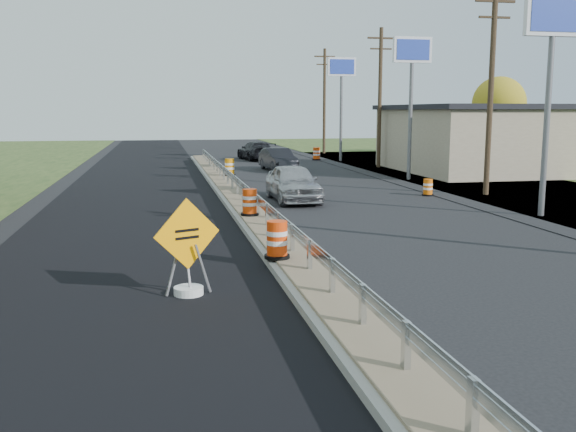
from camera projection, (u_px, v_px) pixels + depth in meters
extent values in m
plane|color=black|center=(278.00, 244.00, 18.91)|extent=(140.00, 140.00, 0.00)
cube|color=black|center=(136.00, 201.00, 27.73)|extent=(7.20, 120.00, 0.01)
cube|color=gray|center=(243.00, 203.00, 26.64)|extent=(1.60, 55.00, 0.18)
cube|color=brown|center=(243.00, 200.00, 26.62)|extent=(1.25, 55.00, 0.05)
cube|color=silver|center=(473.00, 408.00, 7.21)|extent=(0.10, 0.15, 0.70)
cube|color=silver|center=(406.00, 345.00, 9.14)|extent=(0.10, 0.15, 0.70)
cube|color=silver|center=(363.00, 304.00, 11.08)|extent=(0.10, 0.15, 0.70)
cube|color=silver|center=(332.00, 275.00, 13.01)|extent=(0.10, 0.15, 0.70)
cube|color=silver|center=(310.00, 254.00, 14.95)|extent=(0.10, 0.15, 0.70)
cube|color=silver|center=(292.00, 238.00, 16.88)|extent=(0.10, 0.15, 0.70)
cube|color=silver|center=(278.00, 225.00, 18.82)|extent=(0.10, 0.15, 0.70)
cube|color=silver|center=(267.00, 214.00, 20.75)|extent=(0.10, 0.15, 0.70)
cube|color=silver|center=(258.00, 205.00, 22.69)|extent=(0.10, 0.15, 0.70)
cube|color=silver|center=(250.00, 198.00, 24.62)|extent=(0.10, 0.15, 0.70)
cube|color=silver|center=(243.00, 191.00, 26.56)|extent=(0.10, 0.15, 0.70)
cube|color=silver|center=(237.00, 186.00, 28.49)|extent=(0.10, 0.15, 0.70)
cube|color=silver|center=(232.00, 181.00, 30.43)|extent=(0.10, 0.15, 0.70)
cube|color=silver|center=(228.00, 177.00, 32.36)|extent=(0.10, 0.15, 0.70)
cube|color=silver|center=(224.00, 173.00, 34.30)|extent=(0.10, 0.15, 0.70)
cube|color=silver|center=(220.00, 170.00, 36.23)|extent=(0.10, 0.15, 0.70)
cube|color=silver|center=(217.00, 167.00, 38.17)|extent=(0.10, 0.15, 0.70)
cube|color=silver|center=(214.00, 164.00, 40.10)|extent=(0.10, 0.15, 0.70)
cube|color=silver|center=(212.00, 162.00, 42.04)|extent=(0.10, 0.15, 0.70)
cube|color=silver|center=(209.00, 160.00, 43.97)|extent=(0.10, 0.15, 0.70)
cube|color=silver|center=(207.00, 157.00, 45.91)|extent=(0.10, 0.15, 0.70)
cube|color=silver|center=(205.00, 156.00, 47.84)|extent=(0.10, 0.15, 0.70)
cube|color=silver|center=(203.00, 154.00, 49.78)|extent=(0.10, 0.15, 0.70)
cube|color=silver|center=(240.00, 184.00, 27.49)|extent=(0.04, 46.00, 0.34)
cube|color=silver|center=(240.00, 186.00, 27.51)|extent=(0.06, 46.00, 0.03)
cube|color=silver|center=(240.00, 182.00, 27.48)|extent=(0.06, 46.00, 0.03)
cube|color=tan|center=(537.00, 140.00, 42.02)|extent=(18.00, 12.00, 4.00)
cube|color=black|center=(539.00, 107.00, 41.68)|extent=(18.50, 12.50, 0.30)
cube|color=black|center=(408.00, 148.00, 40.35)|extent=(0.08, 7.20, 2.20)
cylinder|color=slate|center=(547.00, 124.00, 23.31)|extent=(0.22, 0.22, 6.80)
cube|color=white|center=(554.00, 16.00, 22.69)|extent=(2.20, 0.25, 1.40)
cube|color=#263FB2|center=(554.00, 16.00, 22.69)|extent=(1.90, 0.30, 1.10)
cylinder|color=slate|center=(410.00, 120.00, 35.88)|extent=(0.22, 0.22, 6.80)
cube|color=white|center=(412.00, 50.00, 35.27)|extent=(2.20, 0.25, 1.40)
cube|color=#263FB2|center=(412.00, 50.00, 35.27)|extent=(1.90, 0.30, 1.10)
cylinder|color=slate|center=(341.00, 117.00, 49.43)|extent=(0.22, 0.22, 6.80)
cube|color=white|center=(342.00, 67.00, 48.81)|extent=(2.20, 0.25, 1.40)
cube|color=#263FB2|center=(342.00, 67.00, 48.81)|extent=(1.90, 0.30, 1.10)
cylinder|color=#473523|center=(491.00, 93.00, 29.10)|extent=(0.26, 0.26, 9.40)
cube|color=#473523|center=(495.00, 1.00, 28.45)|extent=(1.90, 0.12, 0.12)
cube|color=#473523|center=(495.00, 17.00, 28.56)|extent=(1.50, 0.10, 0.10)
cylinder|color=#473523|center=(380.00, 99.00, 43.61)|extent=(0.26, 0.26, 9.40)
cube|color=#473523|center=(381.00, 38.00, 42.96)|extent=(1.90, 0.12, 0.12)
cube|color=#473523|center=(381.00, 49.00, 43.07)|extent=(1.50, 0.10, 0.10)
cylinder|color=#473523|center=(324.00, 102.00, 58.12)|extent=(0.26, 0.26, 9.40)
cube|color=#473523|center=(325.00, 56.00, 57.47)|extent=(1.90, 0.12, 0.12)
cube|color=#473523|center=(325.00, 64.00, 57.58)|extent=(1.50, 0.10, 0.10)
cylinder|color=#473523|center=(497.00, 138.00, 56.61)|extent=(0.36, 0.36, 3.08)
sphere|color=gold|center=(499.00, 103.00, 56.13)|extent=(4.62, 4.62, 4.62)
cylinder|color=white|center=(189.00, 291.00, 13.64)|extent=(0.63, 0.63, 0.18)
cube|color=slate|center=(173.00, 270.00, 13.50)|extent=(0.36, 0.19, 1.09)
cube|color=slate|center=(203.00, 269.00, 13.63)|extent=(0.36, 0.19, 1.09)
cube|color=slate|center=(188.00, 269.00, 13.62)|extent=(0.15, 0.27, 1.11)
cube|color=#FF9D05|center=(187.00, 234.00, 13.44)|extent=(1.40, 0.64, 1.51)
cube|color=black|center=(187.00, 230.00, 13.40)|extent=(0.50, 0.23, 0.06)
cube|color=black|center=(187.00, 238.00, 13.43)|extent=(0.50, 0.23, 0.06)
cylinder|color=black|center=(277.00, 256.00, 16.07)|extent=(0.64, 0.64, 0.09)
cylinder|color=#EB3B09|center=(277.00, 239.00, 16.00)|extent=(0.51, 0.51, 0.90)
cylinder|color=white|center=(277.00, 233.00, 15.98)|extent=(0.53, 0.53, 0.12)
cylinder|color=white|center=(277.00, 242.00, 16.01)|extent=(0.53, 0.53, 0.12)
cylinder|color=black|center=(250.00, 214.00, 22.67)|extent=(0.64, 0.64, 0.08)
cylinder|color=#DF3D09|center=(250.00, 202.00, 22.60)|extent=(0.51, 0.51, 0.89)
cylinder|color=white|center=(250.00, 197.00, 22.57)|extent=(0.52, 0.52, 0.12)
cylinder|color=white|center=(250.00, 204.00, 22.61)|extent=(0.52, 0.52, 0.12)
cylinder|color=black|center=(230.00, 175.00, 36.56)|extent=(0.66, 0.66, 0.09)
cylinder|color=orange|center=(230.00, 167.00, 36.49)|extent=(0.53, 0.53, 0.93)
cylinder|color=white|center=(230.00, 164.00, 36.46)|extent=(0.54, 0.54, 0.12)
cylinder|color=white|center=(230.00, 168.00, 36.50)|extent=(0.54, 0.54, 0.12)
cylinder|color=black|center=(428.00, 195.00, 29.67)|extent=(0.53, 0.53, 0.07)
cylinder|color=#E66009|center=(428.00, 187.00, 29.61)|extent=(0.42, 0.42, 0.74)
cylinder|color=white|center=(428.00, 184.00, 29.59)|extent=(0.43, 0.43, 0.10)
cylinder|color=white|center=(428.00, 188.00, 29.62)|extent=(0.43, 0.43, 0.10)
cylinder|color=black|center=(316.00, 159.00, 51.16)|extent=(0.69, 0.69, 0.09)
cylinder|color=#E44009|center=(316.00, 153.00, 51.08)|extent=(0.55, 0.55, 0.96)
cylinder|color=white|center=(316.00, 151.00, 51.05)|extent=(0.57, 0.57, 0.13)
cylinder|color=white|center=(316.00, 155.00, 51.09)|extent=(0.57, 0.57, 0.13)
imported|color=#A8A8AD|center=(293.00, 183.00, 27.80)|extent=(1.93, 4.70, 1.59)
imported|color=black|center=(278.00, 159.00, 42.04)|extent=(2.02, 4.58, 1.46)
imported|color=black|center=(256.00, 151.00, 51.15)|extent=(2.72, 5.31, 1.48)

